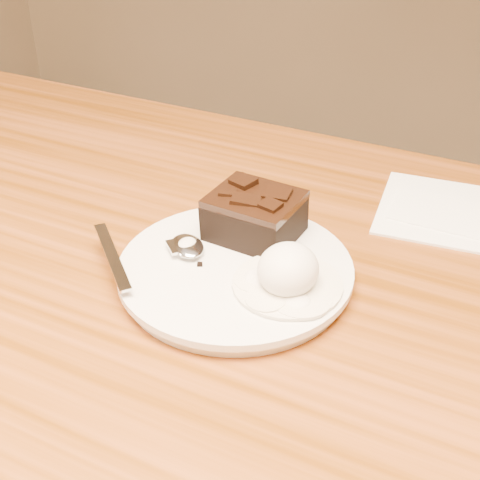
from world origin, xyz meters
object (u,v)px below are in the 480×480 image
at_px(spoon, 187,247).
at_px(napkin, 447,211).
at_px(plate, 235,273).
at_px(brownie, 255,218).
at_px(ice_cream_scoop, 288,269).

distance_m(spoon, napkin, 0.30).
xyz_separation_m(spoon, napkin, (0.20, 0.22, -0.02)).
height_order(plate, brownie, brownie).
bearing_deg(brownie, ice_cream_scoop, -45.39).
distance_m(plate, spoon, 0.05).
xyz_separation_m(brownie, spoon, (-0.04, -0.06, -0.01)).
bearing_deg(spoon, ice_cream_scoop, -52.01).
xyz_separation_m(brownie, ice_cream_scoop, (0.06, -0.06, -0.00)).
xyz_separation_m(plate, napkin, (0.15, 0.21, -0.01)).
bearing_deg(napkin, ice_cream_scoop, -113.63).
relative_size(plate, ice_cream_scoop, 3.83).
bearing_deg(spoon, brownie, 3.27).
distance_m(ice_cream_scoop, napkin, 0.25).
bearing_deg(brownie, plate, -83.62).
xyz_separation_m(plate, ice_cream_scoop, (0.06, -0.01, 0.03)).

